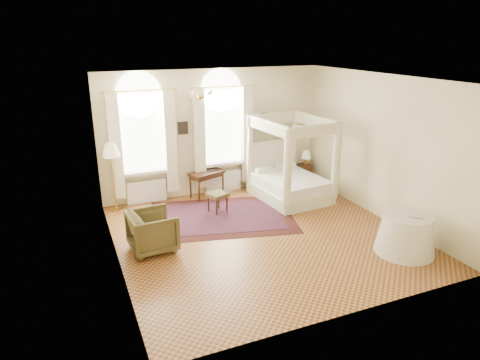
% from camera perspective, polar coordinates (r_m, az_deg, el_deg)
% --- Properties ---
extents(ground, '(6.00, 6.00, 0.00)m').
position_cam_1_polar(ground, '(9.30, 2.96, -7.36)').
color(ground, '#A86A31').
rests_on(ground, ground).
extents(room_walls, '(6.00, 6.00, 6.00)m').
position_cam_1_polar(room_walls, '(8.62, 3.18, 4.54)').
color(room_walls, '#FFF1C2').
rests_on(room_walls, ground).
extents(window_left, '(1.62, 0.27, 3.29)m').
position_cam_1_polar(window_left, '(10.85, -12.77, 4.39)').
color(window_left, white).
rests_on(window_left, room_walls).
extents(window_right, '(1.62, 0.27, 3.29)m').
position_cam_1_polar(window_right, '(11.38, -2.30, 5.50)').
color(window_right, white).
rests_on(window_right, room_walls).
extents(chandelier, '(0.51, 0.45, 0.50)m').
position_cam_1_polar(chandelier, '(9.21, -5.20, 11.29)').
color(chandelier, gold).
rests_on(chandelier, room_walls).
extents(wall_pictures, '(2.54, 0.03, 0.39)m').
position_cam_1_polar(wall_pictures, '(11.35, -3.04, 7.53)').
color(wall_pictures, black).
rests_on(wall_pictures, room_walls).
extents(canopy_bed, '(1.78, 2.11, 2.13)m').
position_cam_1_polar(canopy_bed, '(11.24, 6.74, -0.10)').
color(canopy_bed, beige).
rests_on(canopy_bed, ground).
extents(nightstand, '(0.39, 0.35, 0.55)m').
position_cam_1_polar(nightstand, '(12.59, 8.48, 0.88)').
color(nightstand, '#371F0F').
rests_on(nightstand, ground).
extents(nightstand_lamp, '(0.27, 0.27, 0.40)m').
position_cam_1_polar(nightstand_lamp, '(12.46, 8.81, 3.25)').
color(nightstand_lamp, gold).
rests_on(nightstand_lamp, nightstand).
extents(writing_desk, '(1.03, 0.76, 0.69)m').
position_cam_1_polar(writing_desk, '(11.29, -4.46, 0.62)').
color(writing_desk, '#371F0F').
rests_on(writing_desk, ground).
extents(laptop, '(0.38, 0.29, 0.03)m').
position_cam_1_polar(laptop, '(11.37, -3.80, 1.36)').
color(laptop, black).
rests_on(laptop, writing_desk).
extents(stool, '(0.55, 0.55, 0.49)m').
position_cam_1_polar(stool, '(10.33, -3.02, -2.15)').
color(stool, '#4A3D1F').
rests_on(stool, ground).
extents(armchair, '(0.96, 0.93, 0.81)m').
position_cam_1_polar(armchair, '(8.70, -11.56, -6.71)').
color(armchair, '#443A1D').
rests_on(armchair, ground).
extents(coffee_table, '(0.65, 0.48, 0.42)m').
position_cam_1_polar(coffee_table, '(9.18, -12.55, -5.57)').
color(coffee_table, silver).
rests_on(coffee_table, ground).
extents(floor_lamp, '(0.43, 0.43, 1.68)m').
position_cam_1_polar(floor_lamp, '(10.59, -16.82, 3.41)').
color(floor_lamp, gold).
rests_on(floor_lamp, ground).
extents(oriental_rug, '(3.78, 3.08, 0.01)m').
position_cam_1_polar(oriental_rug, '(10.19, -2.48, -4.90)').
color(oriental_rug, '#431510').
rests_on(oriental_rug, ground).
extents(side_table, '(1.16, 1.16, 0.79)m').
position_cam_1_polar(side_table, '(9.06, 21.25, -6.74)').
color(side_table, beige).
rests_on(side_table, ground).
extents(book, '(0.31, 0.33, 0.03)m').
position_cam_1_polar(book, '(8.80, 22.39, -4.68)').
color(book, black).
rests_on(book, side_table).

